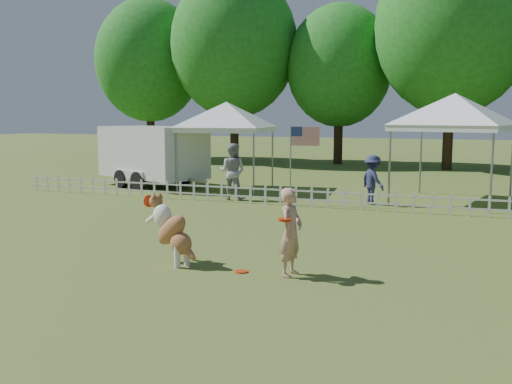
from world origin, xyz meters
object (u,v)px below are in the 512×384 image
(canopy_tent_right, at_px, (453,149))
(spectator_a, at_px, (232,172))
(canopy_tent_left, at_px, (227,147))
(spectator_b, at_px, (373,180))
(cargo_trailer, at_px, (153,156))
(dog, at_px, (172,230))
(flag_pole, at_px, (290,165))
(frisbee_on_turf, at_px, (241,271))
(handler, at_px, (291,232))

(canopy_tent_right, distance_m, spectator_a, 7.11)
(canopy_tent_left, xyz_separation_m, canopy_tent_right, (7.99, -0.28, 0.10))
(spectator_a, height_order, spectator_b, spectator_a)
(cargo_trailer, xyz_separation_m, spectator_b, (8.81, -1.53, -0.42))
(canopy_tent_right, distance_m, spectator_b, 2.83)
(dog, bearing_deg, spectator_a, 127.62)
(spectator_a, bearing_deg, flag_pole, 168.14)
(frisbee_on_turf, relative_size, spectator_b, 0.16)
(canopy_tent_left, height_order, spectator_b, canopy_tent_left)
(frisbee_on_turf, distance_m, spectator_a, 8.88)
(spectator_b, bearing_deg, frisbee_on_turf, 130.02)
(handler, relative_size, cargo_trailer, 0.28)
(flag_pole, bearing_deg, canopy_tent_right, 18.39)
(cargo_trailer, bearing_deg, canopy_tent_right, 21.64)
(frisbee_on_turf, bearing_deg, cargo_trailer, 127.98)
(frisbee_on_turf, bearing_deg, flag_pole, 101.24)
(dog, bearing_deg, canopy_tent_right, 87.62)
(canopy_tent_left, bearing_deg, dog, -77.71)
(dog, bearing_deg, spectator_b, 97.20)
(dog, xyz_separation_m, canopy_tent_right, (4.55, 10.01, 1.05))
(dog, xyz_separation_m, cargo_trailer, (-6.53, 10.12, 0.55))
(frisbee_on_turf, bearing_deg, canopy_tent_right, 72.70)
(frisbee_on_turf, xyz_separation_m, canopy_tent_left, (-4.86, 10.34, 1.58))
(canopy_tent_left, bearing_deg, handler, -66.91)
(canopy_tent_left, distance_m, cargo_trailer, 3.12)
(frisbee_on_turf, relative_size, canopy_tent_left, 0.08)
(flag_pole, bearing_deg, canopy_tent_left, 133.29)
(spectator_a, bearing_deg, canopy_tent_right, -166.26)
(frisbee_on_turf, height_order, spectator_a, spectator_a)
(canopy_tent_left, relative_size, cargo_trailer, 0.59)
(canopy_tent_left, xyz_separation_m, cargo_trailer, (-3.09, -0.16, -0.40))
(dog, xyz_separation_m, frisbee_on_turf, (1.41, -0.06, -0.63))
(handler, bearing_deg, spectator_a, 36.92)
(canopy_tent_left, xyz_separation_m, spectator_b, (5.72, -1.70, -0.82))
(dog, bearing_deg, canopy_tent_left, 130.58)
(handler, xyz_separation_m, flag_pole, (-2.42, 7.60, 0.47))
(spectator_b, bearing_deg, dog, 120.88)
(canopy_tent_right, bearing_deg, frisbee_on_turf, -94.30)
(canopy_tent_left, height_order, cargo_trailer, canopy_tent_left)
(dog, bearing_deg, frisbee_on_turf, 19.78)
(dog, height_order, cargo_trailer, cargo_trailer)
(dog, relative_size, canopy_tent_left, 0.40)
(cargo_trailer, height_order, spectator_b, cargo_trailer)
(spectator_a, xyz_separation_m, spectator_b, (4.50, 0.60, -0.16))
(cargo_trailer, distance_m, spectator_a, 4.81)
(handler, relative_size, dog, 1.20)
(frisbee_on_turf, xyz_separation_m, spectator_b, (0.86, 8.64, 0.76))
(canopy_tent_right, bearing_deg, cargo_trailer, -167.60)
(frisbee_on_turf, distance_m, cargo_trailer, 12.97)
(cargo_trailer, relative_size, flag_pole, 2.19)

